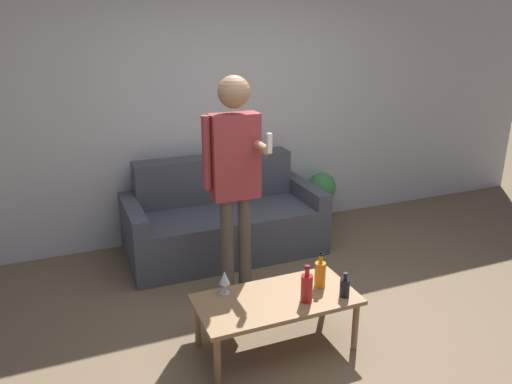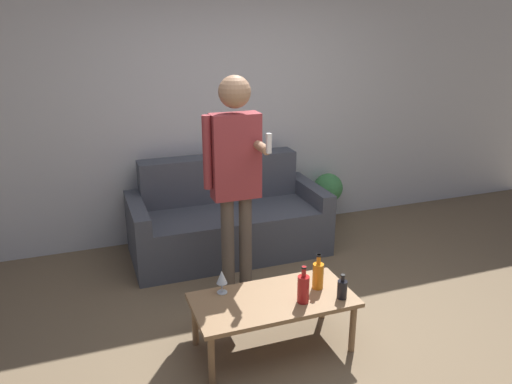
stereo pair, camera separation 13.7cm
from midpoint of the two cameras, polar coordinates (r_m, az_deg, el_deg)
The scene contains 10 objects.
ground_plane at distance 3.68m, azimuth 6.61°, elevation -16.80°, with size 16.00×16.00×0.00m, color #756047.
wall_back at distance 5.07m, azimuth -4.88°, elevation 9.92°, with size 8.00×0.06×2.70m.
couch at distance 4.84m, azimuth -4.62°, elevation -3.22°, with size 1.84×0.85×0.90m.
coffee_table at distance 3.44m, azimuth 1.19°, elevation -12.58°, with size 1.09×0.54×0.39m.
bottle_orange at distance 3.44m, azimuth 8.97°, elevation -10.69°, with size 0.07×0.07×0.17m.
bottle_green at distance 3.34m, azimuth 4.62°, elevation -10.80°, with size 0.08×0.08×0.26m.
bottle_dark at distance 3.51m, azimuth 6.21°, elevation -9.28°, with size 0.08×0.08×0.25m.
wine_glass_near at distance 3.42m, azimuth -4.78°, elevation -9.82°, with size 0.07×0.07×0.17m.
person_standing_front at distance 3.75m, azimuth -3.52°, elevation 2.60°, with size 0.43×0.44×1.78m.
potted_plant at distance 5.55m, azimuth 6.79°, elevation 0.15°, with size 0.32×0.32×0.57m.
Camera 1 is at (-1.56, -2.56, 2.15)m, focal length 35.00 mm.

